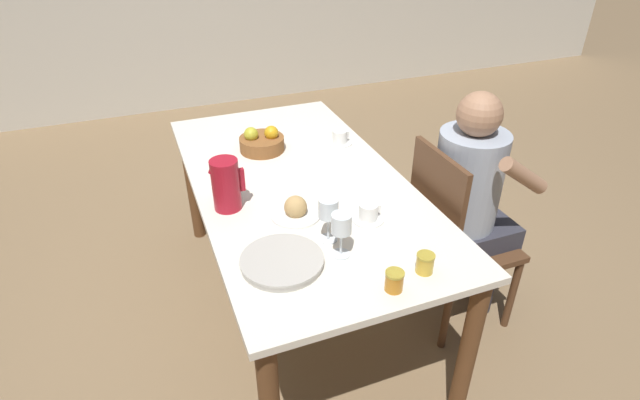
% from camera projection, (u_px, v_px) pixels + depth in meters
% --- Properties ---
extents(ground_plane, '(20.00, 20.00, 0.00)m').
position_uv_depth(ground_plane, '(302.00, 304.00, 2.63)').
color(ground_plane, '#7F6647').
extents(dining_table, '(0.91, 1.77, 0.75)m').
position_uv_depth(dining_table, '(299.00, 199.00, 2.29)').
color(dining_table, silver).
rests_on(dining_table, ground_plane).
extents(chair_person_side, '(0.42, 0.42, 0.94)m').
position_uv_depth(chair_person_side, '(452.00, 237.00, 2.31)').
color(chair_person_side, '#51331E').
rests_on(chair_person_side, ground_plane).
extents(person_seated, '(0.39, 0.41, 1.17)m').
position_uv_depth(person_seated, '(472.00, 193.00, 2.26)').
color(person_seated, '#33333D').
rests_on(person_seated, ground_plane).
extents(red_pitcher, '(0.14, 0.11, 0.22)m').
position_uv_depth(red_pitcher, '(226.00, 184.00, 1.99)').
color(red_pitcher, '#A31423').
rests_on(red_pitcher, dining_table).
extents(wine_glass_water, '(0.07, 0.07, 0.17)m').
position_uv_depth(wine_glass_water, '(341.00, 226.00, 1.71)').
color(wine_glass_water, white).
rests_on(wine_glass_water, dining_table).
extents(wine_glass_juice, '(0.07, 0.07, 0.18)m').
position_uv_depth(wine_glass_juice, '(328.00, 211.00, 1.79)').
color(wine_glass_juice, white).
rests_on(wine_glass_juice, dining_table).
extents(teacup_near_person, '(0.13, 0.13, 0.07)m').
position_uv_depth(teacup_near_person, '(368.00, 213.00, 1.95)').
color(teacup_near_person, white).
rests_on(teacup_near_person, dining_table).
extents(teacup_across, '(0.13, 0.13, 0.07)m').
position_uv_depth(teacup_across, '(340.00, 138.00, 2.55)').
color(teacup_across, white).
rests_on(teacup_across, dining_table).
extents(serving_tray, '(0.29, 0.29, 0.03)m').
position_uv_depth(serving_tray, '(282.00, 262.00, 1.72)').
color(serving_tray, '#B7B2A8').
rests_on(serving_tray, dining_table).
extents(bread_plate, '(0.20, 0.20, 0.09)m').
position_uv_depth(bread_plate, '(296.00, 210.00, 1.98)').
color(bread_plate, white).
rests_on(bread_plate, dining_table).
extents(jam_jar_amber, '(0.06, 0.06, 0.07)m').
position_uv_depth(jam_jar_amber, '(394.00, 280.00, 1.61)').
color(jam_jar_amber, '#C67A1E').
rests_on(jam_jar_amber, dining_table).
extents(jam_jar_red, '(0.06, 0.06, 0.07)m').
position_uv_depth(jam_jar_red, '(425.00, 262.00, 1.68)').
color(jam_jar_red, gold).
rests_on(jam_jar_red, dining_table).
extents(fruit_bowl, '(0.22, 0.22, 0.13)m').
position_uv_depth(fruit_bowl, '(262.00, 142.00, 2.47)').
color(fruit_bowl, brown).
rests_on(fruit_bowl, dining_table).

